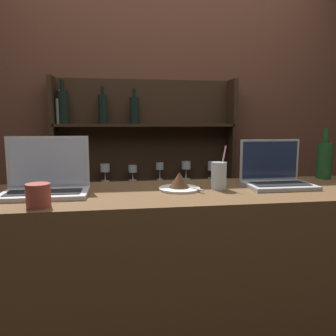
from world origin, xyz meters
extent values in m
cube|color=brown|center=(0.00, 0.27, 0.52)|extent=(1.99, 0.55, 1.05)
cube|color=brown|center=(0.00, 1.37, 1.35)|extent=(7.00, 0.06, 2.70)
cube|color=#332114|center=(-0.79, 1.25, 0.83)|extent=(0.03, 0.18, 1.66)
cube|color=#332114|center=(0.49, 1.25, 0.83)|extent=(0.03, 0.18, 1.66)
cube|color=#332114|center=(-0.15, 1.34, 0.83)|extent=(1.32, 0.02, 1.66)
cube|color=#332114|center=(-0.15, 1.25, 0.50)|extent=(1.28, 0.18, 0.02)
cube|color=#332114|center=(-0.15, 1.25, 0.91)|extent=(1.28, 0.18, 0.02)
cube|color=#332114|center=(-0.15, 1.25, 1.33)|extent=(1.28, 0.18, 0.02)
cylinder|color=silver|center=(-0.65, 1.25, 0.93)|extent=(0.05, 0.05, 0.01)
cylinder|color=silver|center=(-0.65, 1.25, 0.97)|extent=(0.01, 0.01, 0.08)
cylinder|color=silver|center=(-0.65, 1.25, 1.03)|extent=(0.06, 0.06, 0.06)
cylinder|color=silver|center=(-0.45, 1.25, 0.93)|extent=(0.06, 0.06, 0.01)
cylinder|color=silver|center=(-0.45, 1.25, 0.96)|extent=(0.01, 0.01, 0.06)
cylinder|color=silver|center=(-0.45, 1.25, 1.02)|extent=(0.07, 0.07, 0.06)
cylinder|color=silver|center=(-0.25, 1.25, 0.93)|extent=(0.06, 0.06, 0.01)
cylinder|color=silver|center=(-0.25, 1.25, 0.96)|extent=(0.01, 0.01, 0.06)
cylinder|color=silver|center=(-0.25, 1.25, 1.01)|extent=(0.06, 0.06, 0.05)
cylinder|color=silver|center=(-0.05, 1.25, 0.93)|extent=(0.05, 0.05, 0.01)
cylinder|color=silver|center=(-0.05, 1.25, 0.96)|extent=(0.01, 0.01, 0.07)
cylinder|color=silver|center=(-0.05, 1.25, 1.03)|extent=(0.06, 0.06, 0.05)
cylinder|color=silver|center=(0.15, 1.25, 0.93)|extent=(0.06, 0.06, 0.01)
cylinder|color=silver|center=(0.15, 1.25, 0.96)|extent=(0.01, 0.01, 0.07)
cylinder|color=silver|center=(0.15, 1.25, 1.03)|extent=(0.07, 0.07, 0.06)
cylinder|color=silver|center=(0.35, 1.25, 0.93)|extent=(0.06, 0.06, 0.01)
cylinder|color=silver|center=(0.35, 1.25, 0.96)|extent=(0.01, 0.01, 0.06)
cylinder|color=silver|center=(0.35, 1.25, 1.02)|extent=(0.06, 0.06, 0.07)
cylinder|color=black|center=(-0.45, 1.25, 1.44)|extent=(0.07, 0.07, 0.20)
cylinder|color=black|center=(-0.45, 1.25, 1.57)|extent=(0.02, 0.02, 0.07)
cylinder|color=#B2C1C6|center=(-0.74, 1.25, 1.42)|extent=(0.06, 0.06, 0.17)
cylinder|color=#B2C1C6|center=(-0.74, 1.25, 1.54)|extent=(0.02, 0.02, 0.06)
cylinder|color=black|center=(-0.23, 1.25, 1.43)|extent=(0.06, 0.06, 0.19)
cylinder|color=black|center=(-0.23, 1.25, 1.55)|extent=(0.02, 0.02, 0.06)
cylinder|color=black|center=(-0.72, 1.25, 1.45)|extent=(0.08, 0.08, 0.22)
cylinder|color=black|center=(-0.72, 1.25, 1.60)|extent=(0.03, 0.03, 0.07)
cube|color=silver|center=(-0.65, 0.25, 1.06)|extent=(0.35, 0.21, 0.02)
cube|color=black|center=(-0.65, 0.24, 1.07)|extent=(0.30, 0.11, 0.00)
cube|color=silver|center=(-0.65, 0.35, 1.18)|extent=(0.35, 0.00, 0.23)
cube|color=silver|center=(-0.65, 0.35, 1.18)|extent=(0.32, 0.01, 0.20)
cube|color=#ADADB2|center=(0.39, 0.28, 1.06)|extent=(0.31, 0.21, 0.02)
cube|color=black|center=(0.39, 0.27, 1.07)|extent=(0.26, 0.12, 0.00)
cube|color=#ADADB2|center=(0.39, 0.39, 1.17)|extent=(0.31, 0.00, 0.20)
cube|color=#1E2847|center=(0.39, 0.38, 1.17)|extent=(0.28, 0.01, 0.18)
cylinder|color=white|center=(-0.08, 0.30, 1.05)|extent=(0.19, 0.19, 0.01)
cone|color=#51301C|center=(-0.08, 0.30, 1.09)|extent=(0.09, 0.09, 0.07)
cube|color=#B7B7BC|center=(-0.03, 0.28, 1.06)|extent=(0.08, 0.16, 0.00)
cylinder|color=silver|center=(0.10, 0.29, 1.11)|extent=(0.07, 0.07, 0.12)
cylinder|color=#EA9EC6|center=(0.11, 0.29, 1.15)|extent=(0.04, 0.01, 0.20)
cylinder|color=#1E4C23|center=(0.75, 0.47, 1.14)|extent=(0.08, 0.08, 0.19)
cylinder|color=#1E4C23|center=(0.75, 0.47, 1.28)|extent=(0.03, 0.03, 0.08)
cylinder|color=#993D33|center=(-0.64, 0.07, 1.09)|extent=(0.09, 0.09, 0.09)
camera|label=1|loc=(-0.35, -1.13, 1.35)|focal=35.00mm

